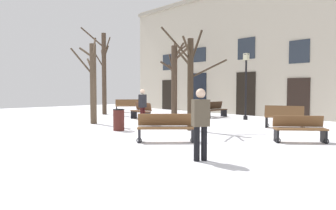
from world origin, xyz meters
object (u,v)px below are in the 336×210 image
(tree_near_facade, at_px, (104,71))
(bench_far_corner, at_px, (141,111))
(streetlamp, at_px, (246,78))
(bench_by_litter_bin, at_px, (299,129))
(tree_left_of_center, at_px, (191,78))
(bench_near_center_tree, at_px, (127,106))
(tree_foreground, at_px, (93,81))
(tree_center, at_px, (175,76))
(bench_back_to_back_left, at_px, (166,127))
(litter_bin, at_px, (119,120))
(bench_facing_shops, at_px, (284,117))
(person_by_shop_door, at_px, (143,105))
(bench_back_to_back_right, at_px, (215,109))
(person_near_bench, at_px, (201,121))

(tree_near_facade, distance_m, bench_far_corner, 4.99)
(streetlamp, height_order, bench_by_litter_bin, streetlamp)
(tree_left_of_center, relative_size, bench_near_center_tree, 2.62)
(tree_foreground, height_order, tree_center, tree_center)
(bench_by_litter_bin, relative_size, bench_back_to_back_left, 0.89)
(litter_bin, relative_size, bench_facing_shops, 0.53)
(tree_left_of_center, xyz_separation_m, person_by_shop_door, (-2.95, -0.11, -1.16))
(tree_left_of_center, bearing_deg, bench_by_litter_bin, 6.87)
(tree_near_facade, height_order, bench_back_to_back_right, tree_near_facade)
(tree_left_of_center, distance_m, bench_by_litter_bin, 4.50)
(tree_near_facade, height_order, bench_back_to_back_left, tree_near_facade)
(litter_bin, bearing_deg, tree_left_of_center, 48.94)
(tree_center, distance_m, bench_back_to_back_left, 10.73)
(bench_far_corner, bearing_deg, tree_foreground, -81.98)
(streetlamp, bearing_deg, person_by_shop_door, -111.33)
(tree_near_facade, bearing_deg, person_by_shop_door, -14.45)
(streetlamp, relative_size, bench_back_to_back_right, 1.93)
(tree_near_facade, relative_size, bench_facing_shops, 3.48)
(bench_facing_shops, distance_m, bench_back_to_back_left, 5.82)
(bench_by_litter_bin, height_order, person_near_bench, person_near_bench)
(streetlamp, relative_size, litter_bin, 4.20)
(bench_by_litter_bin, xyz_separation_m, bench_back_to_back_right, (-7.00, 4.60, 0.05))
(bench_near_center_tree, bearing_deg, tree_center, 149.37)
(tree_center, relative_size, person_near_bench, 2.97)
(tree_near_facade, height_order, person_near_bench, tree_near_facade)
(tree_center, xyz_separation_m, bench_far_corner, (1.46, -3.88, -2.02))
(bench_by_litter_bin, xyz_separation_m, person_near_bench, (-0.44, -4.13, 0.50))
(tree_foreground, relative_size, bench_facing_shops, 2.44)
(tree_near_facade, bearing_deg, litter_bin, -26.72)
(streetlamp, bearing_deg, person_near_bench, -62.63)
(bench_near_center_tree, bearing_deg, bench_back_to_back_left, 98.38)
(tree_foreground, relative_size, bench_far_corner, 2.26)
(tree_foreground, bearing_deg, bench_far_corner, 88.13)
(bench_back_to_back_left, bearing_deg, bench_by_litter_bin, -2.27)
(bench_back_to_back_right, distance_m, person_by_shop_door, 5.24)
(bench_near_center_tree, distance_m, bench_by_litter_bin, 14.05)
(tree_left_of_center, relative_size, bench_back_to_back_right, 2.22)
(tree_foreground, distance_m, bench_far_corner, 3.20)
(tree_near_facade, bearing_deg, streetlamp, 24.81)
(bench_far_corner, distance_m, bench_back_to_back_left, 6.96)
(tree_near_facade, distance_m, bench_back_to_back_left, 11.32)
(bench_by_litter_bin, bearing_deg, bench_back_to_back_right, 104.00)
(bench_facing_shops, bearing_deg, bench_back_to_back_left, 59.24)
(tree_center, distance_m, bench_near_center_tree, 4.21)
(bench_by_litter_bin, bearing_deg, bench_back_to_back_left, -176.28)
(tree_center, distance_m, bench_back_to_back_right, 3.85)
(person_near_bench, bearing_deg, litter_bin, -77.71)
(tree_foreground, distance_m, streetlamp, 7.94)
(streetlamp, relative_size, bench_by_litter_bin, 2.46)
(tree_left_of_center, bearing_deg, tree_center, 140.78)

